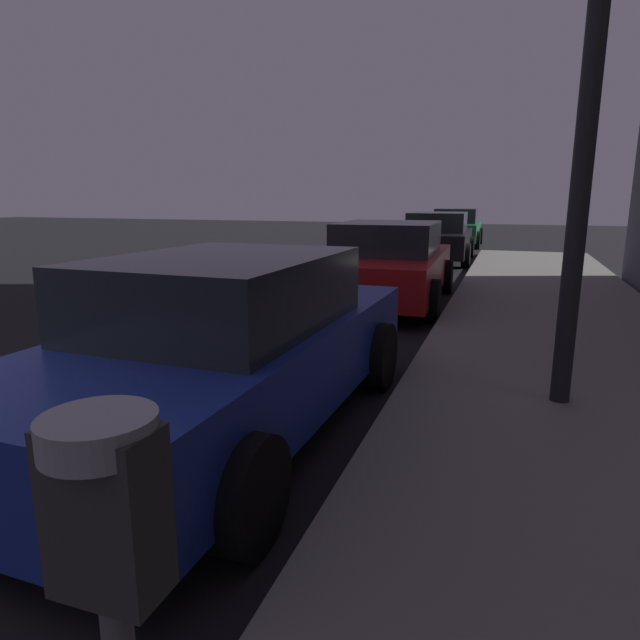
{
  "coord_description": "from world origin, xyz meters",
  "views": [
    {
      "loc": [
        4.91,
        -1.0,
        1.86
      ],
      "look_at": [
        4.0,
        1.61,
        1.24
      ],
      "focal_mm": 30.82,
      "sensor_mm": 36.0,
      "label": 1
    }
  ],
  "objects_px": {
    "car_red": "(387,264)",
    "car_blue": "(229,346)",
    "car_green": "(456,228)",
    "parking_meter": "(114,596)",
    "car_black": "(437,237)"
  },
  "relations": [
    {
      "from": "parking_meter",
      "to": "car_blue",
      "type": "distance_m",
      "value": 3.44
    },
    {
      "from": "car_blue",
      "to": "car_black",
      "type": "distance_m",
      "value": 12.78
    },
    {
      "from": "car_black",
      "to": "car_blue",
      "type": "bearing_deg",
      "value": -90.01
    },
    {
      "from": "car_blue",
      "to": "car_green",
      "type": "xyz_separation_m",
      "value": [
        -0.0,
        18.38,
        0.0
      ]
    },
    {
      "from": "parking_meter",
      "to": "car_black",
      "type": "xyz_separation_m",
      "value": [
        -1.45,
        15.86,
        -0.49
      ]
    },
    {
      "from": "car_red",
      "to": "car_black",
      "type": "height_order",
      "value": "same"
    },
    {
      "from": "parking_meter",
      "to": "car_green",
      "type": "xyz_separation_m",
      "value": [
        -1.45,
        21.46,
        -0.48
      ]
    },
    {
      "from": "car_blue",
      "to": "car_black",
      "type": "height_order",
      "value": "same"
    },
    {
      "from": "car_red",
      "to": "car_green",
      "type": "relative_size",
      "value": 1.11
    },
    {
      "from": "parking_meter",
      "to": "car_red",
      "type": "distance_m",
      "value": 9.09
    },
    {
      "from": "parking_meter",
      "to": "car_black",
      "type": "distance_m",
      "value": 15.94
    },
    {
      "from": "car_red",
      "to": "car_blue",
      "type": "bearing_deg",
      "value": -90.0
    },
    {
      "from": "parking_meter",
      "to": "car_black",
      "type": "height_order",
      "value": "parking_meter"
    },
    {
      "from": "car_blue",
      "to": "car_green",
      "type": "height_order",
      "value": "same"
    },
    {
      "from": "parking_meter",
      "to": "car_red",
      "type": "xyz_separation_m",
      "value": [
        -1.45,
        8.96,
        -0.48
      ]
    }
  ]
}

